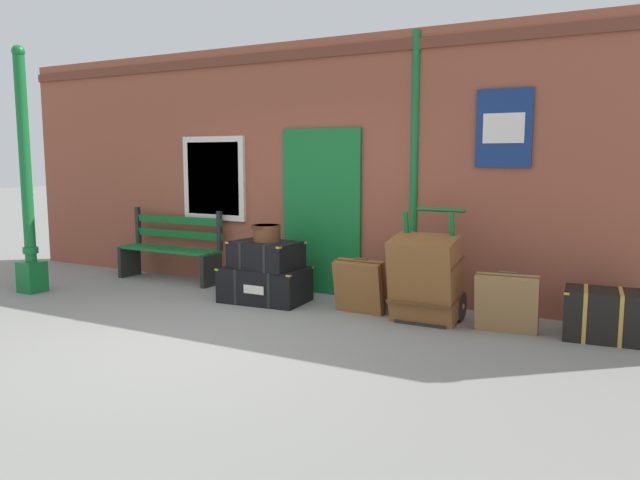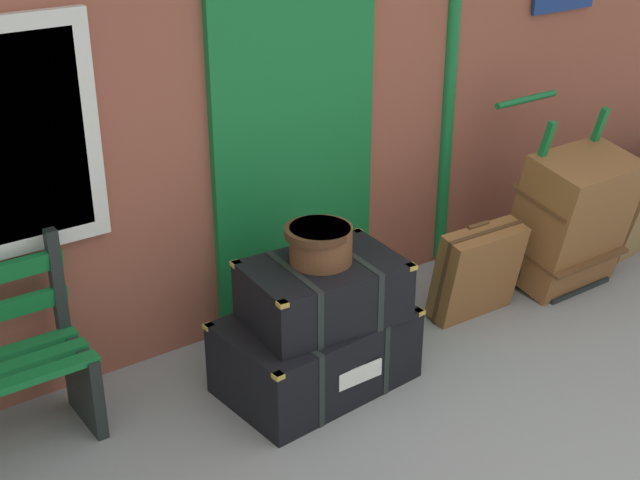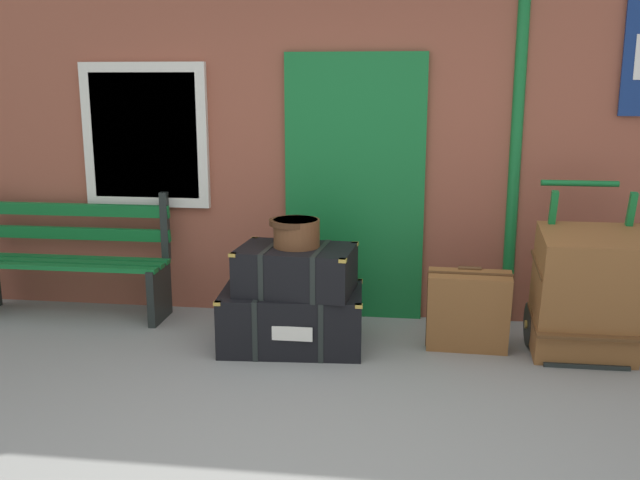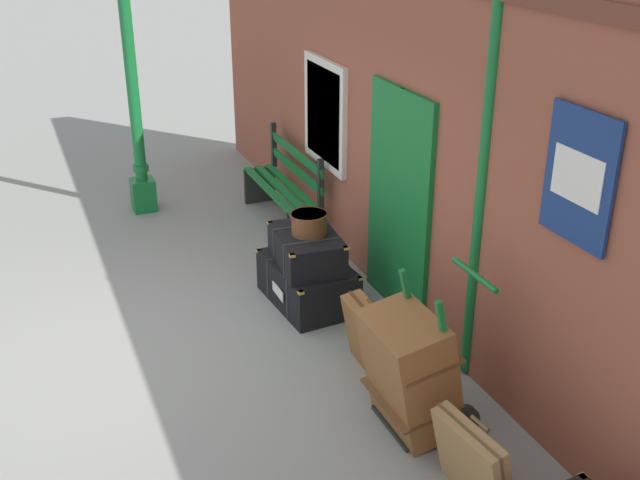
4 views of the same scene
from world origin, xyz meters
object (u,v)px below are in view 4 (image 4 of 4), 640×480
(steamer_trunk_base, at_px, (308,283))
(porters_trolley, at_px, (430,389))
(round_hatbox, at_px, (309,222))
(suitcase_charcoal, at_px, (369,337))
(suitcase_olive, at_px, (473,463))
(lamp_post, at_px, (136,116))
(large_brown_trunk, at_px, (410,371))
(platform_bench, at_px, (285,188))
(steamer_trunk_middle, at_px, (307,249))

(steamer_trunk_base, height_order, porters_trolley, porters_trolley)
(round_hatbox, xyz_separation_m, suitcase_charcoal, (1.21, 0.04, -0.55))
(suitcase_charcoal, bearing_deg, suitcase_olive, -1.73)
(lamp_post, distance_m, round_hatbox, 3.17)
(lamp_post, bearing_deg, large_brown_trunk, 11.22)
(suitcase_charcoal, bearing_deg, large_brown_trunk, -3.85)
(steamer_trunk_base, relative_size, porters_trolley, 0.89)
(lamp_post, bearing_deg, platform_bench, 54.50)
(suitcase_olive, bearing_deg, porters_trolley, 168.32)
(porters_trolley, relative_size, suitcase_charcoal, 1.90)
(round_hatbox, bearing_deg, steamer_trunk_base, -174.50)
(porters_trolley, relative_size, suitcase_olive, 1.88)
(steamer_trunk_middle, relative_size, large_brown_trunk, 0.90)
(steamer_trunk_middle, xyz_separation_m, round_hatbox, (-0.00, 0.02, 0.27))
(round_hatbox, xyz_separation_m, suitcase_olive, (2.84, -0.01, -0.55))
(steamer_trunk_middle, height_order, porters_trolley, porters_trolley)
(porters_trolley, xyz_separation_m, suitcase_olive, (0.84, -0.17, 0.03))
(lamp_post, relative_size, suitcase_olive, 4.96)
(large_brown_trunk, height_order, suitcase_olive, large_brown_trunk)
(round_hatbox, bearing_deg, suitcase_olive, -0.20)
(porters_trolley, distance_m, suitcase_charcoal, 0.79)
(lamp_post, height_order, large_brown_trunk, lamp_post)
(large_brown_trunk, bearing_deg, platform_bench, 173.02)
(round_hatbox, bearing_deg, porters_trolley, 4.70)
(platform_bench, xyz_separation_m, suitcase_olive, (4.78, -0.48, -0.14))
(round_hatbox, height_order, large_brown_trunk, large_brown_trunk)
(steamer_trunk_base, height_order, round_hatbox, round_hatbox)
(steamer_trunk_middle, distance_m, porters_trolley, 2.02)
(steamer_trunk_middle, bearing_deg, large_brown_trunk, 0.32)
(round_hatbox, distance_m, large_brown_trunk, 2.03)
(suitcase_olive, xyz_separation_m, suitcase_charcoal, (-1.62, 0.05, 0.00))
(steamer_trunk_base, bearing_deg, large_brown_trunk, -0.30)
(platform_bench, bearing_deg, suitcase_olive, -5.72)
(platform_bench, xyz_separation_m, steamer_trunk_base, (1.91, -0.47, -0.23))
(steamer_trunk_base, relative_size, steamer_trunk_middle, 1.24)
(lamp_post, distance_m, porters_trolley, 5.20)
(platform_bench, distance_m, large_brown_trunk, 3.97)
(large_brown_trunk, bearing_deg, lamp_post, -168.78)
(platform_bench, xyz_separation_m, porters_trolley, (3.94, -0.30, -0.17))
(suitcase_charcoal, bearing_deg, porters_trolley, 9.12)
(steamer_trunk_middle, height_order, suitcase_charcoal, steamer_trunk_middle)
(suitcase_olive, bearing_deg, lamp_post, -170.33)
(platform_bench, distance_m, steamer_trunk_base, 1.98)
(steamer_trunk_middle, distance_m, round_hatbox, 0.27)
(lamp_post, bearing_deg, suitcase_olive, 9.67)
(steamer_trunk_middle, distance_m, suitcase_olive, 2.85)
(steamer_trunk_base, relative_size, large_brown_trunk, 1.11)
(platform_bench, height_order, steamer_trunk_middle, platform_bench)
(platform_bench, xyz_separation_m, large_brown_trunk, (3.94, -0.48, 0.03))
(suitcase_olive, bearing_deg, suitcase_charcoal, 178.27)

